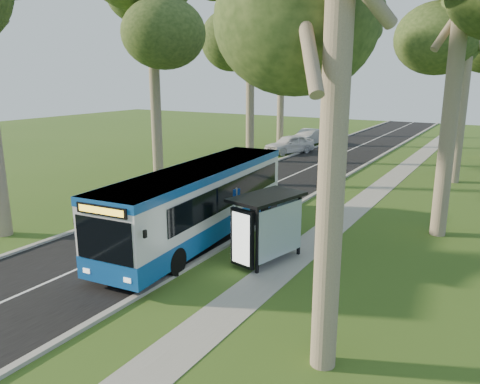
# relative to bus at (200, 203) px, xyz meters

# --- Properties ---
(ground) EXTENTS (120.00, 120.00, 0.00)m
(ground) POSITION_rel_bus_xyz_m (1.45, -0.02, -1.67)
(ground) COLOR #37581B
(ground) RESTS_ON ground
(road) EXTENTS (7.00, 100.00, 0.02)m
(road) POSITION_rel_bus_xyz_m (-2.05, 9.98, -1.66)
(road) COLOR black
(road) RESTS_ON ground
(kerb_east) EXTENTS (0.25, 100.00, 0.12)m
(kerb_east) POSITION_rel_bus_xyz_m (1.45, 9.98, -1.61)
(kerb_east) COLOR #9E9B93
(kerb_east) RESTS_ON ground
(kerb_west) EXTENTS (0.25, 100.00, 0.12)m
(kerb_west) POSITION_rel_bus_xyz_m (-5.55, 9.98, -1.61)
(kerb_west) COLOR #9E9B93
(kerb_west) RESTS_ON ground
(centre_line) EXTENTS (0.12, 100.00, 0.00)m
(centre_line) POSITION_rel_bus_xyz_m (-2.05, 9.98, -1.64)
(centre_line) COLOR white
(centre_line) RESTS_ON road
(footpath) EXTENTS (1.50, 100.00, 0.02)m
(footpath) POSITION_rel_bus_xyz_m (4.45, 9.98, -1.66)
(footpath) COLOR gray
(footpath) RESTS_ON ground
(bus) EXTENTS (3.50, 12.30, 3.22)m
(bus) POSITION_rel_bus_xyz_m (0.00, 0.00, 0.00)
(bus) COLOR silver
(bus) RESTS_ON ground
(bus_stop_sign) EXTENTS (0.17, 0.34, 2.51)m
(bus_stop_sign) POSITION_rel_bus_xyz_m (1.75, 0.17, -0.10)
(bus_stop_sign) COLOR gray
(bus_stop_sign) RESTS_ON ground
(bus_shelter) EXTENTS (2.27, 3.33, 2.61)m
(bus_shelter) POSITION_rel_bus_xyz_m (3.73, -1.06, 0.18)
(bus_shelter) COLOR black
(bus_shelter) RESTS_ON ground
(litter_bin) EXTENTS (0.55, 0.55, 0.96)m
(litter_bin) POSITION_rel_bus_xyz_m (3.30, 2.52, -1.18)
(litter_bin) COLOR black
(litter_bin) RESTS_ON ground
(car_white) EXTENTS (3.87, 5.37, 1.70)m
(car_white) POSITION_rel_bus_xyz_m (-6.37, 23.38, -0.82)
(car_white) COLOR silver
(car_white) RESTS_ON ground
(car_silver) EXTENTS (2.37, 5.17, 1.64)m
(car_silver) POSITION_rel_bus_xyz_m (-6.84, 29.16, -0.85)
(car_silver) COLOR #B1B4B9
(car_silver) RESTS_ON ground
(tree_west_c) EXTENTS (5.20, 5.20, 15.00)m
(tree_west_c) POSITION_rel_bus_xyz_m (-7.55, 17.98, 9.44)
(tree_west_c) COLOR #7A6B56
(tree_west_c) RESTS_ON ground
(tree_west_d) EXTENTS (5.20, 5.20, 15.75)m
(tree_west_d) POSITION_rel_bus_xyz_m (-9.55, 27.98, 9.99)
(tree_west_d) COLOR #7A6B56
(tree_west_d) RESTS_ON ground
(tree_west_e) EXTENTS (5.20, 5.20, 17.07)m
(tree_west_e) POSITION_rel_bus_xyz_m (-7.05, 37.98, 10.96)
(tree_west_e) COLOR #7A6B56
(tree_west_e) RESTS_ON ground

